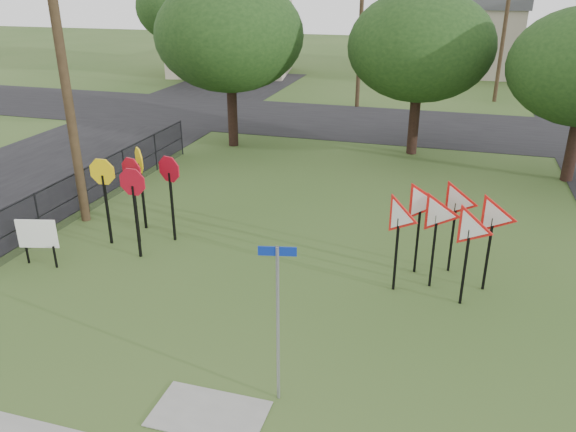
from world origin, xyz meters
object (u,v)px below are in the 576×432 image
object	(u,v)px
street_name_sign	(278,316)
info_board	(37,235)
yield_sign_cluster	(446,217)
stop_sign_cluster	(136,180)

from	to	relation	value
street_name_sign	info_board	bearing A→B (deg)	157.56
street_name_sign	yield_sign_cluster	xyz separation A→B (m)	(2.61, 5.08, 0.09)
street_name_sign	stop_sign_cluster	bearing A→B (deg)	137.96
street_name_sign	info_board	distance (m)	8.29
stop_sign_cluster	yield_sign_cluster	bearing A→B (deg)	-0.96
yield_sign_cluster	info_board	distance (m)	10.46
stop_sign_cluster	info_board	xyz separation A→B (m)	(-1.82, -2.08, -1.02)
stop_sign_cluster	info_board	size ratio (longest dim) A/B	1.95
yield_sign_cluster	stop_sign_cluster	bearing A→B (deg)	179.04
street_name_sign	yield_sign_cluster	bearing A→B (deg)	62.82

